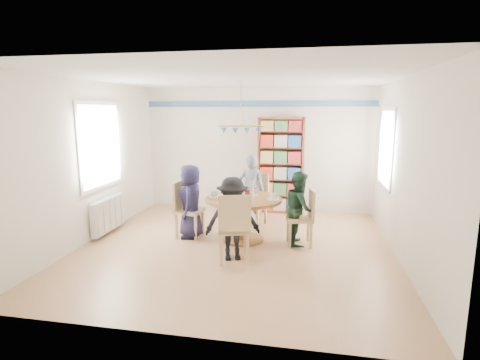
% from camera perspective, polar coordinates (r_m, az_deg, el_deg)
% --- Properties ---
extents(ground, '(5.00, 5.00, 0.00)m').
position_cam_1_polar(ground, '(6.21, -0.69, -10.23)').
color(ground, tan).
extents(room_shell, '(5.00, 5.00, 5.00)m').
position_cam_1_polar(room_shell, '(6.74, -1.46, 5.80)').
color(room_shell, white).
rests_on(room_shell, ground).
extents(radiator, '(0.12, 1.00, 0.60)m').
position_cam_1_polar(radiator, '(7.21, -19.46, -4.98)').
color(radiator, silver).
rests_on(radiator, ground).
extents(dining_table, '(1.30, 1.30, 0.75)m').
position_cam_1_polar(dining_table, '(6.38, 0.52, -4.44)').
color(dining_table, brown).
rests_on(dining_table, ground).
extents(chair_left, '(0.47, 0.47, 0.99)m').
position_cam_1_polar(chair_left, '(6.66, -8.37, -4.03)').
color(chair_left, tan).
rests_on(chair_left, ground).
extents(chair_right, '(0.48, 0.48, 0.95)m').
position_cam_1_polar(chair_right, '(6.26, 9.81, -5.21)').
color(chair_right, tan).
rests_on(chair_right, ground).
extents(chair_far, '(0.56, 0.56, 1.01)m').
position_cam_1_polar(chair_far, '(7.31, 2.37, -2.54)').
color(chair_far, tan).
rests_on(chair_far, ground).
extents(chair_near, '(0.57, 0.57, 1.05)m').
position_cam_1_polar(chair_near, '(5.42, -0.92, -6.92)').
color(chair_near, tan).
rests_on(chair_near, ground).
extents(person_left, '(0.52, 0.70, 1.29)m').
position_cam_1_polar(person_left, '(6.58, -7.54, -3.25)').
color(person_left, '#181732').
rests_on(person_left, ground).
extents(person_right, '(0.53, 0.64, 1.23)m').
position_cam_1_polar(person_right, '(6.29, 9.07, -4.26)').
color(person_right, '#193221').
rests_on(person_right, ground).
extents(person_far, '(0.50, 0.33, 1.38)m').
position_cam_1_polar(person_far, '(7.18, 1.77, -1.66)').
color(person_far, gray).
rests_on(person_far, ground).
extents(person_near, '(0.91, 0.69, 1.25)m').
position_cam_1_polar(person_near, '(5.55, -1.14, -5.96)').
color(person_near, black).
rests_on(person_near, ground).
extents(bookshelf, '(0.98, 0.30, 2.07)m').
position_cam_1_polar(bookshelf, '(8.15, 6.23, 2.08)').
color(bookshelf, maroon).
rests_on(bookshelf, ground).
extents(tableware, '(1.22, 1.22, 0.32)m').
position_cam_1_polar(tableware, '(6.34, 0.33, -2.07)').
color(tableware, white).
rests_on(tableware, dining_table).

